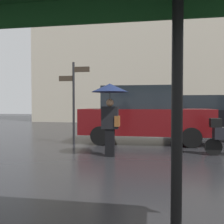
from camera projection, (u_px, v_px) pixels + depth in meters
pedestrian_with_umbrella at (110, 99)px, 6.65m from camera, size 0.99×0.99×1.94m
parked_car_left at (202, 113)px, 13.14m from camera, size 4.12×1.93×1.84m
parked_car_distant at (143, 115)px, 9.07m from camera, size 4.60×1.86×2.03m
street_signpost at (74, 95)px, 8.58m from camera, size 1.08×0.08×2.83m
building_block at (157, 5)px, 18.87m from camera, size 19.21×2.28×17.76m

